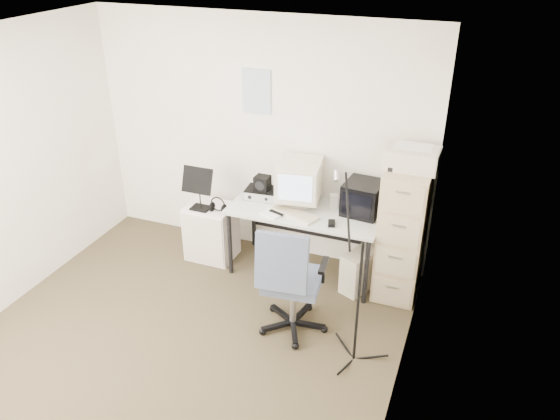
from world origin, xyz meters
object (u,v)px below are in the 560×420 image
(filing_cabinet, at_px, (403,232))
(office_chair, at_px, (293,278))
(side_cart, at_px, (212,231))
(desk, at_px, (305,241))

(filing_cabinet, distance_m, office_chair, 1.19)
(filing_cabinet, bearing_deg, office_chair, -129.72)
(filing_cabinet, xyz_separation_m, office_chair, (-0.76, -0.91, -0.12))
(filing_cabinet, relative_size, office_chair, 1.22)
(filing_cabinet, bearing_deg, side_cart, -176.89)
(filing_cabinet, xyz_separation_m, desk, (-0.95, -0.03, -0.29))
(office_chair, bearing_deg, side_cart, 140.31)
(office_chair, distance_m, side_cart, 1.48)
(desk, height_order, side_cart, desk)
(desk, bearing_deg, side_cart, -175.69)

